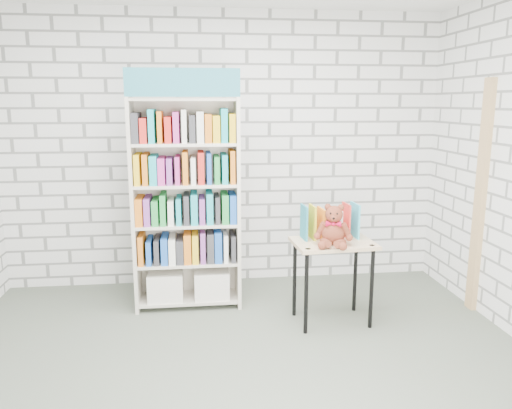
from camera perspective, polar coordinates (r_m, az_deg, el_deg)
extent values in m
plane|color=#4E5648|center=(3.70, -1.42, -19.14)|extent=(4.50, 4.50, 0.00)
cube|color=silver|center=(5.20, -3.59, 6.16)|extent=(4.50, 0.02, 2.80)
cube|color=silver|center=(1.30, 6.75, -10.66)|extent=(4.50, 0.02, 2.80)
cube|color=beige|center=(4.64, -13.71, -0.19)|extent=(0.03, 0.38, 1.94)
cube|color=beige|center=(4.62, -2.13, 0.09)|extent=(0.03, 0.38, 1.94)
cube|color=beige|center=(4.78, -7.90, 0.38)|extent=(0.97, 0.02, 1.94)
cube|color=teal|center=(4.34, -8.38, 13.65)|extent=(0.97, 0.02, 0.24)
cube|color=beige|center=(4.87, -7.63, -10.52)|extent=(0.90, 0.36, 0.03)
cube|color=beige|center=(4.75, -7.75, -6.42)|extent=(0.90, 0.36, 0.03)
cube|color=beige|center=(4.65, -7.88, -2.13)|extent=(0.90, 0.36, 0.03)
cube|color=beige|center=(4.58, -8.00, 2.32)|extent=(0.90, 0.36, 0.03)
cube|color=beige|center=(4.53, -8.13, 6.89)|extent=(0.90, 0.36, 0.03)
cube|color=beige|center=(4.52, -8.27, 11.79)|extent=(0.90, 0.36, 0.03)
cube|color=silver|center=(4.83, -10.26, -8.99)|extent=(0.32, 0.32, 0.26)
cube|color=silver|center=(4.82, -5.09, -8.89)|extent=(0.32, 0.32, 0.26)
cube|color=#333338|center=(4.70, -7.80, -4.81)|extent=(0.90, 0.32, 0.26)
cube|color=red|center=(4.61, -7.93, -0.44)|extent=(0.90, 0.32, 0.26)
cube|color=yellow|center=(4.54, -8.05, 4.08)|extent=(0.90, 0.32, 0.26)
cube|color=blue|center=(4.51, -8.19, 8.68)|extent=(0.90, 0.32, 0.26)
cube|color=tan|center=(4.31, 8.82, -4.38)|extent=(0.71, 0.51, 0.03)
cylinder|color=black|center=(4.18, 5.75, -10.10)|extent=(0.03, 0.03, 0.70)
cylinder|color=black|center=(4.51, 4.43, -8.43)|extent=(0.03, 0.03, 0.70)
cylinder|color=black|center=(4.37, 13.07, -9.37)|extent=(0.03, 0.03, 0.70)
cylinder|color=black|center=(4.68, 11.27, -7.85)|extent=(0.03, 0.03, 0.70)
cylinder|color=black|center=(4.07, 5.96, -5.10)|extent=(0.05, 0.05, 0.01)
cylinder|color=black|center=(4.26, 13.11, -4.59)|extent=(0.05, 0.05, 0.01)
cube|color=teal|center=(4.31, 5.53, -2.18)|extent=(0.03, 0.21, 0.28)
cube|color=gold|center=(4.33, 6.50, -2.13)|extent=(0.03, 0.21, 0.28)
cube|color=orange|center=(4.35, 7.46, -2.08)|extent=(0.03, 0.21, 0.28)
cube|color=black|center=(4.37, 8.41, -2.03)|extent=(0.03, 0.21, 0.28)
cube|color=white|center=(4.40, 9.35, -1.99)|extent=(0.03, 0.21, 0.28)
cube|color=red|center=(4.43, 10.28, -1.94)|extent=(0.03, 0.21, 0.28)
cube|color=#37B6D0|center=(4.45, 11.20, -1.89)|extent=(0.03, 0.21, 0.28)
ellipsoid|color=maroon|center=(4.20, 8.85, -3.18)|extent=(0.20, 0.17, 0.20)
sphere|color=maroon|center=(4.16, 8.91, -1.13)|extent=(0.15, 0.15, 0.15)
sphere|color=maroon|center=(4.16, 8.21, -0.28)|extent=(0.05, 0.05, 0.05)
sphere|color=maroon|center=(4.16, 9.68, -0.33)|extent=(0.05, 0.05, 0.05)
sphere|color=maroon|center=(4.10, 8.87, -1.57)|extent=(0.06, 0.06, 0.06)
sphere|color=black|center=(4.10, 8.54, -1.03)|extent=(0.02, 0.02, 0.02)
sphere|color=black|center=(4.09, 9.24, -1.06)|extent=(0.02, 0.02, 0.02)
sphere|color=black|center=(4.08, 8.86, -1.58)|extent=(0.02, 0.02, 0.02)
cylinder|color=maroon|center=(4.18, 7.46, -2.80)|extent=(0.10, 0.11, 0.14)
cylinder|color=maroon|center=(4.17, 10.25, -2.91)|extent=(0.11, 0.08, 0.14)
sphere|color=maroon|center=(4.18, 7.03, -3.60)|extent=(0.06, 0.06, 0.06)
sphere|color=maroon|center=(4.17, 10.61, -3.75)|extent=(0.06, 0.06, 0.06)
cylinder|color=maroon|center=(4.12, 7.96, -4.34)|extent=(0.06, 0.15, 0.08)
cylinder|color=maroon|center=(4.11, 9.58, -4.41)|extent=(0.14, 0.16, 0.08)
sphere|color=maroon|center=(4.06, 7.56, -4.65)|extent=(0.07, 0.07, 0.07)
sphere|color=maroon|center=(4.05, 9.89, -4.75)|extent=(0.07, 0.07, 0.07)
cone|color=red|center=(4.12, 8.38, -2.19)|extent=(0.07, 0.07, 0.05)
cone|color=red|center=(4.12, 9.32, -2.23)|extent=(0.07, 0.07, 0.05)
sphere|color=red|center=(4.11, 8.85, -2.22)|extent=(0.03, 0.03, 0.03)
cube|color=tan|center=(4.90, 24.25, 0.68)|extent=(0.05, 0.12, 2.10)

